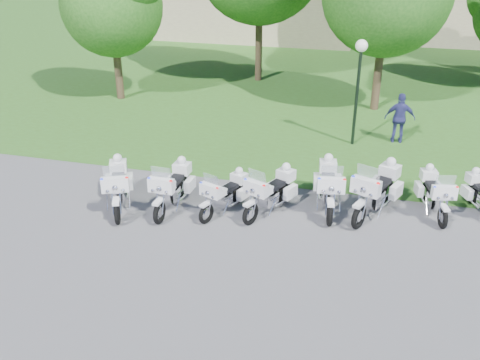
% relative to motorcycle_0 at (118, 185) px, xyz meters
% --- Properties ---
extents(ground, '(100.00, 100.00, 0.00)m').
position_rel_motorcycle_0_xyz_m(ground, '(3.93, -0.47, -0.69)').
color(ground, '#5A5A5F').
rests_on(ground, ground).
extents(grass_lawn, '(100.00, 48.00, 0.01)m').
position_rel_motorcycle_0_xyz_m(grass_lawn, '(3.93, 26.53, -0.69)').
color(grass_lawn, '#325C1D').
rests_on(grass_lawn, ground).
extents(motorcycle_0, '(1.43, 2.31, 1.66)m').
position_rel_motorcycle_0_xyz_m(motorcycle_0, '(0.00, 0.00, 0.00)').
color(motorcycle_0, black).
rests_on(motorcycle_0, ground).
extents(motorcycle_1, '(0.80, 2.39, 1.61)m').
position_rel_motorcycle_0_xyz_m(motorcycle_1, '(1.56, 0.38, -0.02)').
color(motorcycle_1, black).
rests_on(motorcycle_1, ground).
extents(motorcycle_2, '(1.18, 2.00, 1.41)m').
position_rel_motorcycle_0_xyz_m(motorcycle_2, '(3.12, 0.53, -0.10)').
color(motorcycle_2, black).
rests_on(motorcycle_2, ground).
extents(motorcycle_3, '(1.35, 2.18, 1.57)m').
position_rel_motorcycle_0_xyz_m(motorcycle_3, '(4.39, 0.85, -0.04)').
color(motorcycle_3, black).
rests_on(motorcycle_3, ground).
extents(motorcycle_4, '(1.07, 2.50, 1.69)m').
position_rel_motorcycle_0_xyz_m(motorcycle_4, '(5.95, 1.52, 0.01)').
color(motorcycle_4, black).
rests_on(motorcycle_4, ground).
extents(motorcycle_5, '(1.49, 2.50, 1.78)m').
position_rel_motorcycle_0_xyz_m(motorcycle_5, '(7.32, 1.54, 0.05)').
color(motorcycle_5, black).
rests_on(motorcycle_5, ground).
extents(motorcycle_6, '(1.04, 2.17, 1.48)m').
position_rel_motorcycle_0_xyz_m(motorcycle_6, '(8.92, 2.04, -0.07)').
color(motorcycle_6, black).
rests_on(motorcycle_6, ground).
extents(lamp_post, '(0.44, 0.44, 3.93)m').
position_rel_motorcycle_0_xyz_m(lamp_post, '(6.29, 6.82, 2.29)').
color(lamp_post, black).
rests_on(lamp_post, ground).
extents(building_west, '(14.56, 8.32, 4.10)m').
position_rel_motorcycle_0_xyz_m(building_west, '(-2.07, 27.53, 1.37)').
color(building_west, tan).
rests_on(building_west, ground).
extents(bystander_c, '(1.15, 0.52, 1.92)m').
position_rel_motorcycle_0_xyz_m(bystander_c, '(7.94, 7.46, 0.27)').
color(bystander_c, navy).
rests_on(bystander_c, ground).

